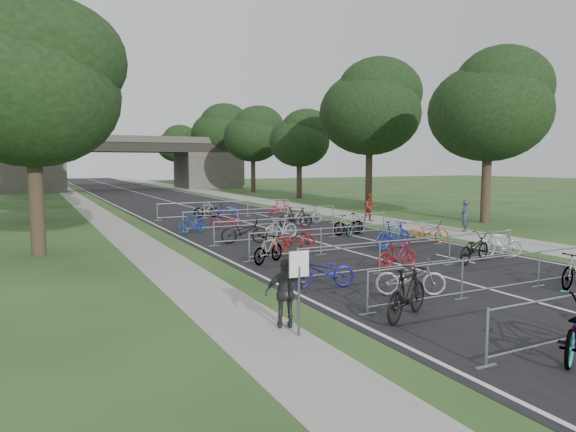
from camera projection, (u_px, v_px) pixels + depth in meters
name	position (u px, v px, depth m)	size (l,w,h in m)	color
road	(150.00, 196.00, 55.59)	(11.00, 140.00, 0.01)	black
sidewalk_right	(220.00, 194.00, 59.19)	(3.00, 140.00, 0.01)	gray
sidewalk_left	(76.00, 198.00, 52.22)	(2.00, 140.00, 0.01)	gray
lane_markings	(150.00, 196.00, 55.60)	(0.12, 140.00, 0.00)	silver
overpass_bridge	(125.00, 163.00, 68.53)	(31.00, 8.00, 7.05)	#45443E
park_sign	(299.00, 277.00, 10.72)	(0.45, 0.06, 1.83)	#4C4C51
tree_left_0	(34.00, 88.00, 19.57)	(6.72, 6.72, 10.25)	#33261C
tree_right_0	(491.00, 107.00, 30.55)	(7.17, 7.17, 10.93)	#33261C
tree_left_1	(31.00, 100.00, 30.13)	(7.56, 7.56, 11.53)	#33261C
tree_right_1	(372.00, 109.00, 41.09)	(8.18, 8.18, 12.47)	#33261C
tree_left_2	(29.00, 106.00, 40.69)	(8.40, 8.40, 12.81)	#33261C
tree_right_2	(301.00, 140.00, 51.94)	(6.16, 6.16, 9.39)	#33261C
tree_left_3	(29.00, 134.00, 51.50)	(6.72, 6.72, 10.25)	#33261C
tree_right_3	(254.00, 135.00, 62.48)	(7.17, 7.17, 10.93)	#33261C
tree_left_4	(29.00, 132.00, 62.06)	(7.56, 7.56, 11.53)	#33261C
tree_right_4	(221.00, 132.00, 73.02)	(8.18, 8.18, 12.47)	#33261C
tree_left_5	(28.00, 131.00, 72.61)	(8.40, 8.40, 12.81)	#33261C
tree_right_5	(196.00, 148.00, 83.87)	(6.16, 6.16, 9.39)	#33261C
tree_left_6	(28.00, 145.00, 83.43)	(6.72, 6.72, 10.25)	#33261C
tree_right_6	(177.00, 144.00, 94.41)	(7.17, 7.17, 10.93)	#33261C
barrier_row_1	(502.00, 274.00, 14.39)	(9.70, 0.08, 1.10)	#9EA1A6
barrier_row_2	(416.00, 253.00, 17.58)	(9.70, 0.08, 1.10)	#9EA1A6
barrier_row_3	(353.00, 239.00, 20.95)	(9.70, 0.08, 1.10)	#9EA1A6
barrier_row_4	(306.00, 228.00, 24.50)	(9.70, 0.08, 1.10)	#9EA1A6
barrier_row_5	(263.00, 218.00, 28.93)	(9.70, 0.08, 1.10)	#9EA1A6
barrier_row_6	(227.00, 209.00, 34.25)	(9.70, 0.08, 1.10)	#9EA1A6
bike_0	(576.00, 329.00, 9.59)	(0.75, 2.14, 1.13)	#9EA1A6
bike_4	(407.00, 293.00, 11.95)	(0.58, 2.07, 1.24)	black
bike_5	(411.00, 278.00, 14.08)	(0.67, 1.93, 1.01)	gray
bike_6	(576.00, 269.00, 14.92)	(0.52, 1.84, 1.11)	#9EA1A6
bike_8	(323.00, 271.00, 14.95)	(0.65, 1.87, 0.98)	navy
bike_9	(397.00, 255.00, 17.42)	(0.48, 1.72, 1.03)	maroon
bike_10	(474.00, 248.00, 18.66)	(0.72, 2.07, 1.09)	black
bike_11	(501.00, 244.00, 19.64)	(0.51, 1.80, 1.08)	#A2A3A9
bike_12	(268.00, 250.00, 18.58)	(0.48, 1.69, 1.01)	#9EA1A6
bike_13	(294.00, 240.00, 20.41)	(0.76, 2.17, 1.14)	maroon
bike_14	(394.00, 235.00, 21.51)	(0.57, 2.02, 1.21)	navy
bike_15	(428.00, 232.00, 23.21)	(0.66, 1.90, 1.00)	#943315
bike_16	(244.00, 231.00, 23.14)	(0.73, 2.10, 1.10)	black
bike_17	(281.00, 228.00, 24.20)	(0.54, 1.91, 1.15)	#A1A2A9
bike_18	(355.00, 226.00, 25.77)	(0.62, 1.78, 0.94)	#9EA1A6
bike_19	(348.00, 224.00, 25.78)	(0.52, 1.84, 1.11)	#9EA1A6
bike_20	(193.00, 223.00, 26.34)	(0.53, 1.87, 1.12)	navy
bike_21	(226.00, 220.00, 28.35)	(0.62, 1.77, 0.93)	maroon
bike_22	(296.00, 217.00, 28.79)	(0.54, 1.91, 1.15)	black
bike_23	(308.00, 215.00, 30.40)	(0.71, 2.04, 1.07)	gray
bike_25	(207.00, 210.00, 33.95)	(0.48, 1.71, 1.03)	#9EA1A6
bike_26	(227.00, 210.00, 34.13)	(0.66, 1.88, 0.99)	navy
bike_27	(280.00, 207.00, 36.04)	(0.46, 1.64, 0.99)	maroon
pedestrian_a	(465.00, 216.00, 27.16)	(0.61, 0.40, 1.66)	#31324A
pedestrian_b	(370.00, 208.00, 31.75)	(0.84, 0.65, 1.73)	maroon
pedestrian_c	(286.00, 293.00, 11.31)	(0.91, 0.38, 1.56)	#2A2A2D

